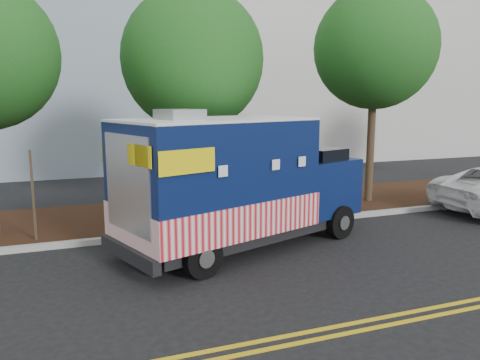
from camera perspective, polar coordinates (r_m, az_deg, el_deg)
name	(u,v)px	position (r m, az deg, el deg)	size (l,w,h in m)	color
ground	(210,249)	(11.48, -3.62, -8.45)	(120.00, 120.00, 0.00)	black
curb	(195,231)	(12.75, -5.45, -6.25)	(120.00, 0.18, 0.15)	#9E9E99
mulch_strip	(178,214)	(14.72, -7.57, -4.10)	(120.00, 4.00, 0.15)	black
centerline_near	(294,335)	(7.65, 6.58, -18.22)	(120.00, 0.10, 0.01)	gold
centerline_far	(301,342)	(7.46, 7.49, -19.04)	(120.00, 0.10, 0.01)	gold
tree_b	(193,60)	(14.45, -5.78, 14.34)	(4.26, 4.26, 6.88)	#38281C
tree_c	(375,48)	(16.48, 16.15, 15.18)	(4.00, 4.00, 7.25)	#38281C
sign_post	(33,199)	(12.48, -23.88, -2.09)	(0.06, 0.06, 2.40)	#473828
food_truck	(235,187)	(11.17, -0.65, -0.81)	(6.81, 4.27, 3.39)	black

